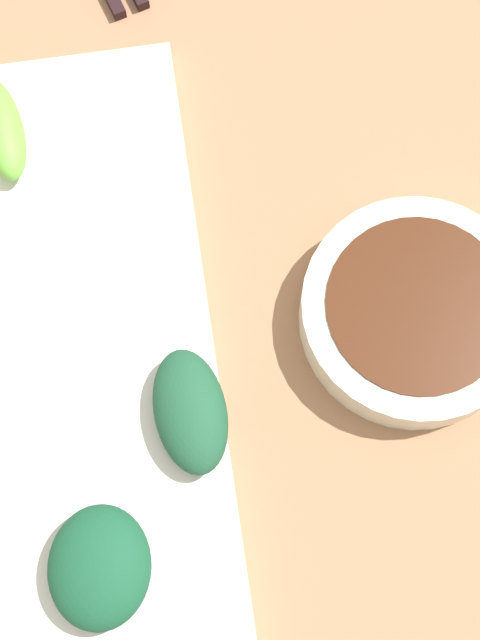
# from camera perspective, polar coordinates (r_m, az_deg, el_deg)

# --- Properties ---
(tabletop) EXTENTS (2.10, 2.10, 0.02)m
(tabletop) POSITION_cam_1_polar(r_m,az_deg,el_deg) (0.59, -2.15, -1.97)
(tabletop) COLOR #A07050
(tabletop) RESTS_ON ground
(sauce_bowl) EXTENTS (0.13, 0.13, 0.03)m
(sauce_bowl) POSITION_cam_1_polar(r_m,az_deg,el_deg) (0.58, 10.02, 0.73)
(sauce_bowl) COLOR silver
(sauce_bowl) RESTS_ON tabletop
(serving_plate) EXTENTS (0.17, 0.38, 0.01)m
(serving_plate) POSITION_cam_1_polar(r_m,az_deg,el_deg) (0.58, -9.95, -1.72)
(serving_plate) COLOR silver
(serving_plate) RESTS_ON tabletop
(broccoli_leafy_2) EXTENTS (0.07, 0.07, 0.03)m
(broccoli_leafy_2) POSITION_cam_1_polar(r_m,az_deg,el_deg) (0.54, -8.28, -14.08)
(broccoli_leafy_2) COLOR #174E33
(broccoli_leafy_2) RESTS_ON serving_plate
(broccoli_leafy_3) EXTENTS (0.04, 0.07, 0.03)m
(broccoli_leafy_3) POSITION_cam_1_polar(r_m,az_deg,el_deg) (0.54, -3.01, -5.35)
(broccoli_leafy_3) COLOR #1D4F35
(broccoli_leafy_3) RESTS_ON serving_plate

